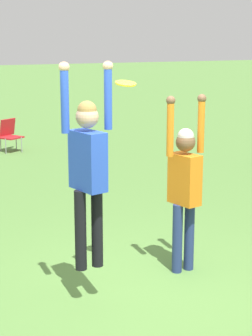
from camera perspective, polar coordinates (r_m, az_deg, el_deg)
The scene contains 5 objects.
ground_plane at distance 6.31m, azimuth 2.42°, elevation -12.58°, with size 120.00×120.00×0.00m, color #56843D.
person_jumping at distance 5.64m, azimuth -3.90°, elevation 0.61°, with size 0.57×0.45×2.13m.
person_defending at distance 6.55m, azimuth 5.98°, elevation -1.27°, with size 0.53×0.41×2.11m.
frisbee at distance 6.03m, azimuth -0.04°, elevation 8.60°, with size 0.23×0.22×0.06m.
camping_chair_2 at distance 14.34m, azimuth -11.77°, elevation 3.48°, with size 0.64×0.70×0.80m.
Camera 1 is at (-3.06, -4.81, 2.69)m, focal length 60.00 mm.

